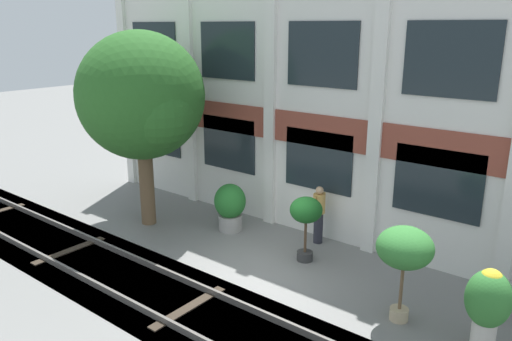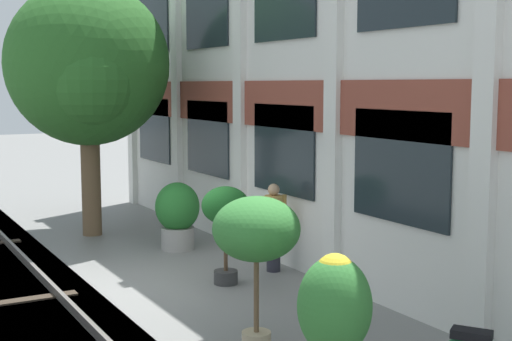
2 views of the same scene
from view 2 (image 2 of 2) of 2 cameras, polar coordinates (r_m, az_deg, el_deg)
ground_plane at (r=12.80m, az=-8.30°, el=-8.94°), size 80.00×80.00×0.00m
apartment_facade at (r=13.65m, az=3.13°, el=8.72°), size 17.03×0.64×7.86m
rail_tracks at (r=12.23m, az=-18.90°, el=-10.67°), size 24.67×2.80×0.43m
broadleaf_tree at (r=16.72m, az=-13.30°, el=7.92°), size 3.87×3.69×5.79m
potted_plant_ribbed_drum at (r=8.07m, az=6.30°, el=-11.08°), size 0.83×0.83×1.64m
potted_plant_tall_urn at (r=12.39m, az=-2.46°, el=-3.31°), size 0.83×0.83×1.73m
potted_plant_low_pan at (r=9.20m, az=0.03°, el=-5.02°), size 1.14×1.14×2.06m
potted_plant_glazed_jar at (r=15.14m, az=-6.31°, el=-3.41°), size 0.94×0.94×1.43m
resident_by_doorway at (r=13.29m, az=1.42°, el=-4.34°), size 0.34×0.53×1.65m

